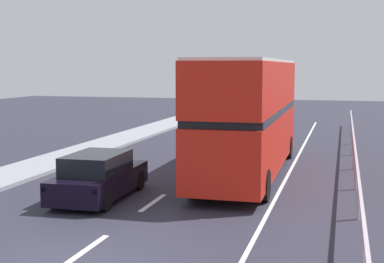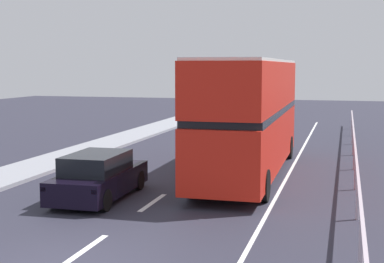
# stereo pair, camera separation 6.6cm
# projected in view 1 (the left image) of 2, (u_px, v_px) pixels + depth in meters

# --- Properties ---
(lane_paint_markings) EXTENTS (3.68, 46.00, 0.01)m
(lane_paint_markings) POSITION_uv_depth(u_px,v_px,m) (240.00, 186.00, 19.33)
(lane_paint_markings) COLOR silver
(lane_paint_markings) RESTS_ON ground
(bridge_side_railing) EXTENTS (0.10, 42.00, 1.09)m
(bridge_side_railing) POSITION_uv_depth(u_px,v_px,m) (356.00, 163.00, 18.67)
(bridge_side_railing) COLOR #BAA8B5
(bridge_side_railing) RESTS_ON ground
(double_decker_bus_red) EXTENTS (2.63, 11.43, 4.38)m
(double_decker_bus_red) POSITION_uv_depth(u_px,v_px,m) (249.00, 114.00, 21.11)
(double_decker_bus_red) COLOR red
(double_decker_bus_red) RESTS_ON ground
(hatchback_car_near) EXTENTS (1.87, 4.38, 1.46)m
(hatchback_car_near) POSITION_uv_depth(u_px,v_px,m) (99.00, 177.00, 17.42)
(hatchback_car_near) COLOR black
(hatchback_car_near) RESTS_ON ground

